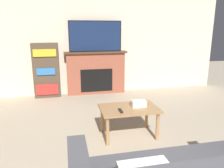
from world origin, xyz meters
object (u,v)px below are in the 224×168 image
at_px(tv, 95,36).
at_px(coffee_table, 129,112).
at_px(bookshelf, 46,71).
at_px(fireplace, 96,73).

bearing_deg(tv, coffee_table, -86.30).
distance_m(tv, coffee_table, 2.61).
height_order(coffee_table, bookshelf, bookshelf).
xyz_separation_m(fireplace, tv, (0.00, -0.02, 0.90)).
distance_m(tv, bookshelf, 1.44).
bearing_deg(fireplace, coffee_table, -86.33).
xyz_separation_m(tv, bookshelf, (-1.20, -0.00, -0.80)).
bearing_deg(coffee_table, fireplace, 93.67).
bearing_deg(tv, fireplace, 90.00).
bearing_deg(fireplace, bookshelf, -178.90).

